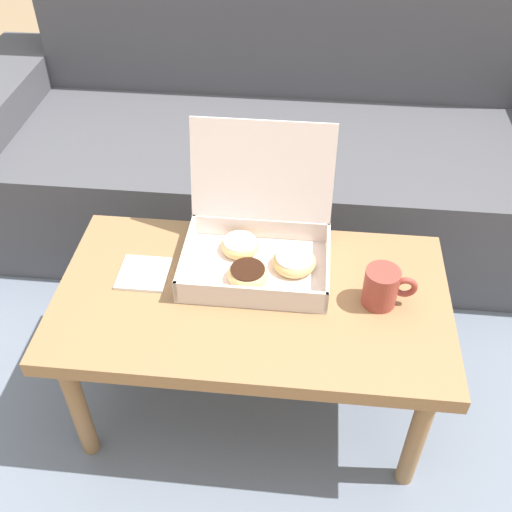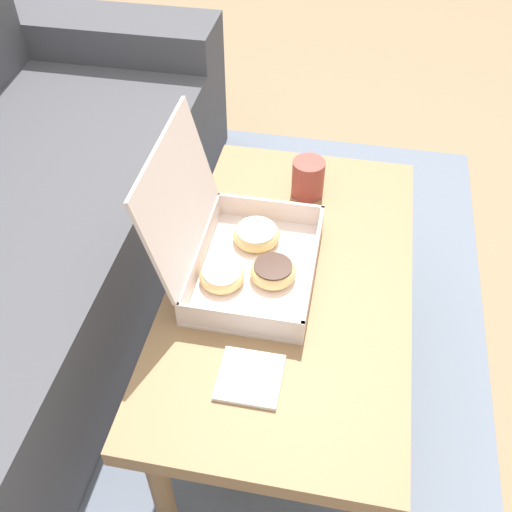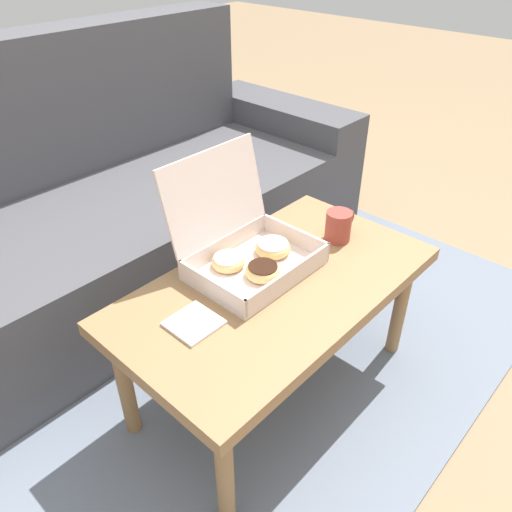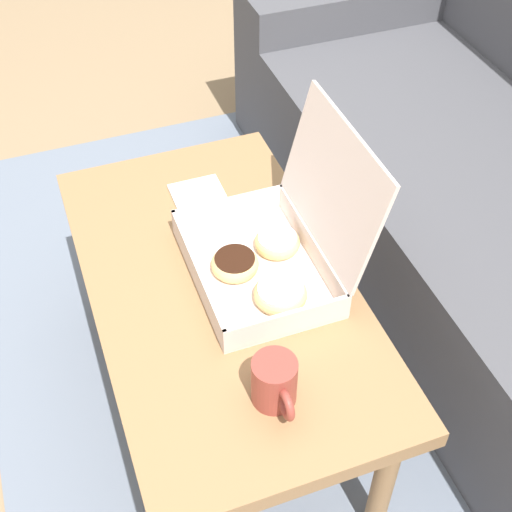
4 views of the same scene
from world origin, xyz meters
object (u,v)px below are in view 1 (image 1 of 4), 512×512
(coffee_table, at_px, (252,308))
(coffee_mug, at_px, (382,287))
(pastry_box, at_px, (260,243))
(couch, at_px, (278,144))

(coffee_table, xyz_separation_m, coffee_mug, (0.30, 0.00, 0.10))
(coffee_table, height_order, pastry_box, pastry_box)
(couch, bearing_deg, coffee_mug, -71.22)
(coffee_table, xyz_separation_m, pastry_box, (0.01, 0.12, 0.11))
(couch, bearing_deg, pastry_box, -89.42)
(couch, relative_size, coffee_table, 2.39)
(coffee_table, relative_size, pastry_box, 2.64)
(pastry_box, bearing_deg, coffee_mug, -21.21)
(pastry_box, bearing_deg, couch, 90.58)
(pastry_box, xyz_separation_m, coffee_mug, (0.29, -0.11, -0.01))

